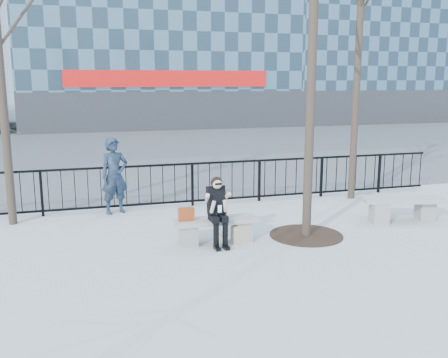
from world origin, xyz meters
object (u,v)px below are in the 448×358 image
object	(u,v)px
bench_main	(216,228)
seated_woman	(218,212)
standing_man	(115,176)
bench_second	(403,206)

from	to	relation	value
bench_main	seated_woman	bearing A→B (deg)	-90.00
bench_main	standing_man	bearing A→B (deg)	121.71
seated_woman	bench_main	bearing A→B (deg)	90.00
bench_main	bench_second	bearing A→B (deg)	4.12
bench_main	standing_man	xyz separation A→B (m)	(-1.73, 2.80, 0.61)
bench_second	standing_man	bearing A→B (deg)	172.61
seated_woman	standing_man	world-z (taller)	standing_man
bench_main	standing_man	size ratio (longest dim) A/B	0.90
bench_second	standing_man	distance (m)	6.71
bench_main	bench_second	size ratio (longest dim) A/B	0.91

